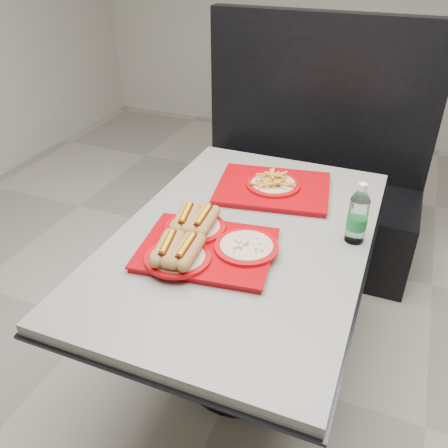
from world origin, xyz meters
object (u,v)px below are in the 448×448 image
at_px(diner_table, 243,268).
at_px(booth_bench, 305,188).
at_px(water_bottle, 358,217).
at_px(tray_far, 273,186).
at_px(tray_near, 202,243).

bearing_deg(diner_table, booth_bench, 90.00).
relative_size(booth_bench, water_bottle, 5.84).
relative_size(diner_table, booth_bench, 1.05).
bearing_deg(water_bottle, booth_bench, 111.42).
xyz_separation_m(tray_far, water_bottle, (0.38, -0.25, 0.07)).
bearing_deg(tray_near, water_bottle, 29.19).
xyz_separation_m(booth_bench, tray_near, (-0.10, -1.26, 0.38)).
relative_size(tray_near, tray_far, 0.95).
bearing_deg(water_bottle, tray_near, -150.81).
bearing_deg(diner_table, water_bottle, 15.20).
bearing_deg(water_bottle, tray_far, 147.14).
distance_m(diner_table, tray_near, 0.28).
xyz_separation_m(booth_bench, water_bottle, (0.39, -0.99, 0.45)).
xyz_separation_m(diner_table, booth_bench, (0.00, 1.09, -0.18)).
bearing_deg(tray_far, booth_bench, 90.35).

